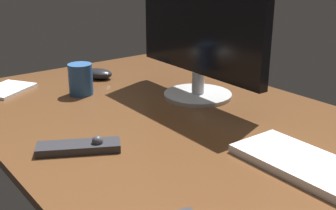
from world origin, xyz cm
name	(u,v)px	position (x,y,z in cm)	size (l,w,h in cm)	color
desk	(184,129)	(0.00, 0.00, 1.00)	(140.00, 84.00, 2.00)	brown
monitor	(200,22)	(-14.52, 17.19, 23.72)	(49.37, 19.88, 40.27)	#BABABA
keyboard	(326,174)	(36.64, 4.41, 2.87)	(37.93, 13.77, 1.74)	white
computer_mouse	(98,74)	(-49.17, 3.27, 3.70)	(9.84, 6.38, 3.41)	black
media_remote	(80,147)	(-2.11, -26.92, 2.97)	(13.05, 17.99, 3.36)	#2D2D33
coffee_mug	(81,79)	(-37.35, -8.84, 6.62)	(7.08, 7.08, 9.25)	#28518C
notepad	(6,90)	(-54.17, -25.74, 2.48)	(15.56, 11.46, 0.96)	white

